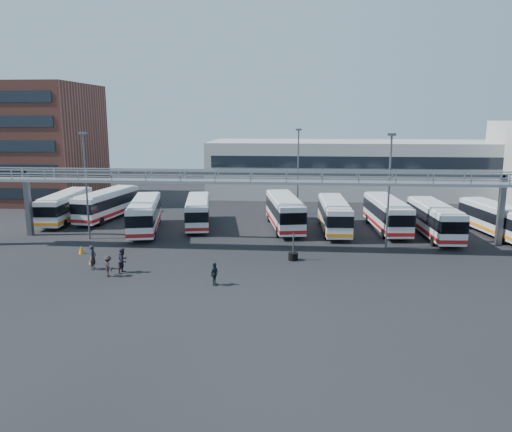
# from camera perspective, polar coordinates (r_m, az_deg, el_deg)

# --- Properties ---
(ground) EXTENTS (140.00, 140.00, 0.00)m
(ground) POSITION_cam_1_polar(r_m,az_deg,el_deg) (39.32, -1.19, -5.90)
(ground) COLOR black
(ground) RESTS_ON ground
(gantry) EXTENTS (51.40, 5.15, 7.10)m
(gantry) POSITION_cam_1_polar(r_m,az_deg,el_deg) (43.83, -0.43, 3.28)
(gantry) COLOR gray
(gantry) RESTS_ON ground
(apartment_building) EXTENTS (18.00, 15.00, 16.00)m
(apartment_building) POSITION_cam_1_polar(r_m,az_deg,el_deg) (77.38, -24.83, 7.62)
(apartment_building) COLOR brown
(apartment_building) RESTS_ON ground
(warehouse) EXTENTS (42.00, 14.00, 8.00)m
(warehouse) POSITION_cam_1_polar(r_m,az_deg,el_deg) (76.16, 10.87, 5.39)
(warehouse) COLOR #9E9E99
(warehouse) RESTS_ON ground
(light_pole_left) EXTENTS (0.70, 0.35, 10.21)m
(light_pole_left) POSITION_cam_1_polar(r_m,az_deg,el_deg) (49.88, -18.87, 3.92)
(light_pole_left) COLOR #4C4F54
(light_pole_left) RESTS_ON ground
(light_pole_mid) EXTENTS (0.70, 0.35, 10.21)m
(light_pole_mid) POSITION_cam_1_polar(r_m,az_deg,el_deg) (45.46, 14.98, 3.47)
(light_pole_mid) COLOR #4C4F54
(light_pole_mid) RESTS_ON ground
(light_pole_back) EXTENTS (0.70, 0.35, 10.21)m
(light_pole_back) POSITION_cam_1_polar(r_m,az_deg,el_deg) (59.64, 4.83, 5.61)
(light_pole_back) COLOR #4C4F54
(light_pole_back) RESTS_ON ground
(bus_0) EXTENTS (3.18, 10.90, 3.27)m
(bus_0) POSITION_cam_1_polar(r_m,az_deg,el_deg) (59.68, -20.92, 1.10)
(bus_0) COLOR silver
(bus_0) RESTS_ON ground
(bus_1) EXTENTS (4.06, 11.16, 3.31)m
(bus_1) POSITION_cam_1_polar(r_m,az_deg,el_deg) (59.55, -16.65, 1.38)
(bus_1) COLOR silver
(bus_1) RESTS_ON ground
(bus_2) EXTENTS (4.78, 11.36, 3.36)m
(bus_2) POSITION_cam_1_polar(r_m,az_deg,el_deg) (52.18, -12.60, 0.26)
(bus_2) COLOR silver
(bus_2) RESTS_ON ground
(bus_3) EXTENTS (4.02, 10.39, 3.08)m
(bus_3) POSITION_cam_1_polar(r_m,az_deg,el_deg) (53.77, -6.64, 0.61)
(bus_3) COLOR silver
(bus_3) RESTS_ON ground
(bus_5) EXTENTS (4.56, 11.58, 3.43)m
(bus_5) POSITION_cam_1_polar(r_m,az_deg,el_deg) (52.34, 3.27, 0.59)
(bus_5) COLOR silver
(bus_5) RESTS_ON ground
(bus_6) EXTENTS (2.89, 10.82, 3.26)m
(bus_6) POSITION_cam_1_polar(r_m,az_deg,el_deg) (51.64, 8.92, 0.22)
(bus_6) COLOR silver
(bus_6) RESTS_ON ground
(bus_7) EXTENTS (3.43, 11.15, 3.33)m
(bus_7) POSITION_cam_1_polar(r_m,az_deg,el_deg) (53.12, 14.72, 0.33)
(bus_7) COLOR silver
(bus_7) RESTS_ON ground
(bus_8) EXTENTS (3.11, 10.96, 3.29)m
(bus_8) POSITION_cam_1_polar(r_m,az_deg,el_deg) (51.65, 19.72, -0.30)
(bus_8) COLOR silver
(bus_8) RESTS_ON ground
(bus_9) EXTENTS (4.16, 10.63, 3.15)m
(bus_9) POSITION_cam_1_polar(r_m,az_deg,el_deg) (54.60, 25.71, -0.25)
(bus_9) COLOR silver
(bus_9) RESTS_ON ground
(pedestrian_a) EXTENTS (0.48, 0.71, 1.92)m
(pedestrian_a) POSITION_cam_1_polar(r_m,az_deg,el_deg) (40.61, -18.13, -4.51)
(pedestrian_a) COLOR black
(pedestrian_a) RESTS_ON ground
(pedestrian_b) EXTENTS (0.95, 1.09, 1.93)m
(pedestrian_b) POSITION_cam_1_polar(r_m,az_deg,el_deg) (39.11, -14.96, -4.92)
(pedestrian_b) COLOR #292330
(pedestrian_b) RESTS_ON ground
(pedestrian_c) EXTENTS (1.12, 1.15, 1.58)m
(pedestrian_c) POSITION_cam_1_polar(r_m,az_deg,el_deg) (38.55, -16.54, -5.51)
(pedestrian_c) COLOR black
(pedestrian_c) RESTS_ON ground
(pedestrian_d) EXTENTS (0.68, 1.04, 1.64)m
(pedestrian_d) POSITION_cam_1_polar(r_m,az_deg,el_deg) (35.22, -4.77, -6.62)
(pedestrian_d) COLOR black
(pedestrian_d) RESTS_ON ground
(cone_left) EXTENTS (0.49, 0.49, 0.63)m
(cone_left) POSITION_cam_1_polar(r_m,az_deg,el_deg) (42.23, -18.31, -4.82)
(cone_left) COLOR orange
(cone_left) RESTS_ON ground
(cone_right) EXTENTS (0.48, 0.48, 0.72)m
(cone_right) POSITION_cam_1_polar(r_m,az_deg,el_deg) (45.60, -19.36, -3.65)
(cone_right) COLOR orange
(cone_right) RESTS_ON ground
(tire_stack) EXTENTS (0.80, 0.80, 2.28)m
(tire_stack) POSITION_cam_1_polar(r_m,az_deg,el_deg) (41.26, 4.26, -4.54)
(tire_stack) COLOR black
(tire_stack) RESTS_ON ground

